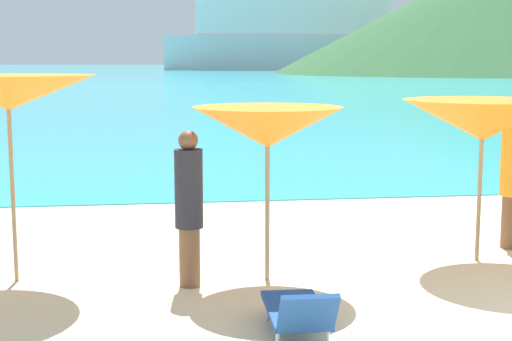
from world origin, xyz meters
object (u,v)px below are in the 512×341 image
umbrella_2 (8,93)px  beachgoer_4 (189,204)px  cruise_ship (292,32)px  umbrella_3 (268,128)px  lounge_chair_4 (298,311)px  umbrella_4 (483,120)px

umbrella_2 → beachgoer_4: 2.39m
umbrella_2 → cruise_ship: 189.46m
umbrella_3 → beachgoer_4: 1.25m
umbrella_2 → beachgoer_4: size_ratio=1.34×
umbrella_2 → umbrella_3: bearing=-6.4°
lounge_chair_4 → umbrella_2: bearing=-36.1°
beachgoer_4 → cruise_ship: 189.58m
cruise_ship → umbrella_3: bearing=-87.0°
umbrella_3 → beachgoer_4: umbrella_3 is taller
beachgoer_4 → cruise_ship: cruise_ship is taller
umbrella_3 → umbrella_4: (2.80, 0.49, 0.01)m
umbrella_3 → cruise_ship: size_ratio=0.03×
umbrella_4 → beachgoer_4: bearing=-170.6°
lounge_chair_4 → umbrella_4: bearing=-137.9°
cruise_ship → beachgoer_4: bearing=-87.3°
umbrella_4 → lounge_chair_4: 4.00m
lounge_chair_4 → cruise_ship: cruise_ship is taller
umbrella_3 → lounge_chair_4: (0.00, -1.91, -1.53)m
umbrella_4 → beachgoer_4: umbrella_4 is taller
beachgoer_4 → lounge_chair_4: bearing=143.8°
umbrella_3 → lounge_chair_4: size_ratio=1.46×
umbrella_3 → umbrella_4: size_ratio=0.93×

